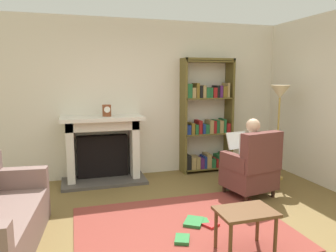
% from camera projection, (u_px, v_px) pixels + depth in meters
% --- Properties ---
extents(ground, '(14.00, 14.00, 0.00)m').
position_uv_depth(ground, '(191.00, 240.00, 3.38)').
color(ground, brown).
extents(back_wall, '(5.60, 0.10, 2.70)m').
position_uv_depth(back_wall, '(141.00, 98.00, 5.60)').
color(back_wall, silver).
rests_on(back_wall, ground).
extents(side_wall_right, '(0.10, 5.20, 2.70)m').
position_uv_depth(side_wall_right, '(319.00, 100.00, 5.12)').
color(side_wall_right, silver).
rests_on(side_wall_right, ground).
extents(area_rug, '(2.40, 1.80, 0.01)m').
position_uv_depth(area_rug, '(182.00, 227.00, 3.67)').
color(area_rug, brown).
rests_on(area_rug, ground).
extents(fireplace, '(1.35, 0.64, 1.09)m').
position_uv_depth(fireplace, '(103.00, 147.00, 5.27)').
color(fireplace, '#4C4742').
rests_on(fireplace, ground).
extents(mantel_clock, '(0.14, 0.14, 0.19)m').
position_uv_depth(mantel_clock, '(107.00, 111.00, 5.11)').
color(mantel_clock, brown).
rests_on(mantel_clock, fireplace).
extents(bookshelf, '(0.94, 0.32, 2.05)m').
position_uv_depth(bookshelf, '(207.00, 120.00, 5.78)').
color(bookshelf, brown).
rests_on(bookshelf, ground).
extents(armchair_reading, '(0.75, 0.73, 0.97)m').
position_uv_depth(armchair_reading, '(252.00, 168.00, 4.58)').
color(armchair_reading, '#331E14').
rests_on(armchair_reading, ground).
extents(seated_reader, '(0.43, 0.58, 1.14)m').
position_uv_depth(seated_reader, '(247.00, 153.00, 4.65)').
color(seated_reader, white).
rests_on(seated_reader, ground).
extents(side_table, '(0.56, 0.39, 0.44)m').
position_uv_depth(side_table, '(246.00, 217.00, 3.08)').
color(side_table, brown).
rests_on(side_table, ground).
extents(scattered_books, '(0.64, 0.64, 0.04)m').
position_uv_depth(scattered_books, '(195.00, 226.00, 3.64)').
color(scattered_books, red).
rests_on(scattered_books, area_rug).
extents(floor_lamp, '(0.32, 0.32, 1.59)m').
position_uv_depth(floor_lamp, '(280.00, 100.00, 5.26)').
color(floor_lamp, '#B7933F').
rests_on(floor_lamp, ground).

